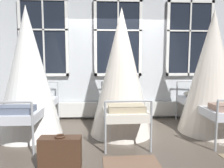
# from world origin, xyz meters

# --- Properties ---
(ground) EXTENTS (17.99, 17.99, 0.00)m
(ground) POSITION_xyz_m (0.00, 0.00, 0.00)
(ground) COLOR brown
(back_wall_with_windows) EXTENTS (8.95, 0.10, 3.40)m
(back_wall_with_windows) POSITION_xyz_m (0.00, 1.21, 1.70)
(back_wall_with_windows) COLOR silver
(back_wall_with_windows) RESTS_ON ground
(window_bank) EXTENTS (4.80, 0.10, 2.90)m
(window_bank) POSITION_xyz_m (-0.00, 1.09, 1.28)
(window_bank) COLOR black
(window_bank) RESTS_ON ground
(cot_first) EXTENTS (1.25, 1.92, 2.52)m
(cot_first) POSITION_xyz_m (-1.84, 0.04, 1.22)
(cot_first) COLOR #9EA3A8
(cot_first) RESTS_ON ground
(cot_second) EXTENTS (1.25, 1.93, 2.50)m
(cot_second) POSITION_xyz_m (-0.02, 0.04, 1.21)
(cot_second) COLOR #9EA3A8
(cot_second) RESTS_ON ground
(cot_third) EXTENTS (1.25, 1.93, 2.49)m
(cot_third) POSITION_xyz_m (1.82, 0.02, 1.20)
(cot_third) COLOR #9EA3A8
(cot_third) RESTS_ON ground
(rug_second) EXTENTS (0.82, 0.59, 0.01)m
(rug_second) POSITION_xyz_m (0.00, -1.30, 0.01)
(rug_second) COLOR brown
(rug_second) RESTS_ON ground
(suitcase_dark) EXTENTS (0.57, 0.23, 0.47)m
(suitcase_dark) POSITION_xyz_m (-0.98, -1.33, 0.22)
(suitcase_dark) COLOR #472D1E
(suitcase_dark) RESTS_ON ground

